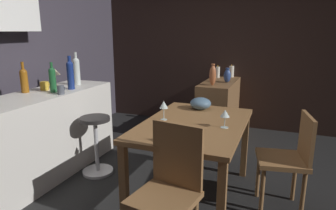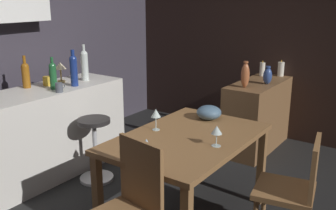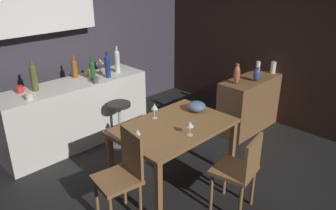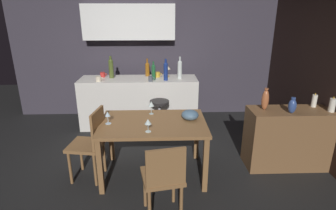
{
  "view_description": "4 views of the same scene",
  "coord_description": "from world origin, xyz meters",
  "px_view_note": "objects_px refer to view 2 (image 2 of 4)",
  "views": [
    {
      "loc": [
        -2.3,
        -0.93,
        1.54
      ],
      "look_at": [
        0.35,
        0.12,
        0.83
      ],
      "focal_mm": 31.89,
      "sensor_mm": 36.0,
      "label": 1
    },
    {
      "loc": [
        -2.19,
        -1.69,
        1.79
      ],
      "look_at": [
        0.31,
        0.08,
        0.91
      ],
      "focal_mm": 40.73,
      "sensor_mm": 36.0,
      "label": 2
    },
    {
      "loc": [
        -2.23,
        -2.52,
        2.39
      ],
      "look_at": [
        0.35,
        0.07,
        0.84
      ],
      "focal_mm": 35.68,
      "sensor_mm": 36.0,
      "label": 3
    },
    {
      "loc": [
        0.24,
        -3.31,
        2.05
      ],
      "look_at": [
        0.36,
        0.2,
        0.82
      ],
      "focal_mm": 28.86,
      "sensor_mm": 36.0,
      "label": 4
    }
  ],
  "objects_px": {
    "cup_slate": "(59,87)",
    "fruit_bowl": "(209,112)",
    "bar_stool": "(95,148)",
    "wine_bottle_clear": "(84,64)",
    "pillar_candle_short": "(281,69)",
    "sideboard_cabinet": "(258,115)",
    "wine_glass_left": "(156,114)",
    "wine_glass_right": "(217,131)",
    "vase_ceramic_blue": "(268,76)",
    "chair_near_window": "(128,208)",
    "wine_bottle_green": "(53,75)",
    "vase_copper": "(245,75)",
    "wine_bottle_cobalt": "(74,69)",
    "cup_mustard": "(48,81)",
    "counter_lamp": "(60,68)",
    "pillar_candle_tall": "(262,69)",
    "dining_table": "(187,146)",
    "chair_by_doorway": "(294,189)",
    "wine_bottle_amber": "(26,74)",
    "wine_glass_center": "(146,145)"
  },
  "relations": [
    {
      "from": "cup_slate",
      "to": "pillar_candle_tall",
      "type": "relative_size",
      "value": 0.54
    },
    {
      "from": "wine_bottle_clear",
      "to": "counter_lamp",
      "type": "xyz_separation_m",
      "value": [
        -0.22,
        0.13,
        -0.02
      ]
    },
    {
      "from": "dining_table",
      "to": "chair_by_doorway",
      "type": "relative_size",
      "value": 1.52
    },
    {
      "from": "pillar_candle_short",
      "to": "chair_by_doorway",
      "type": "bearing_deg",
      "value": -157.74
    },
    {
      "from": "pillar_candle_tall",
      "to": "pillar_candle_short",
      "type": "relative_size",
      "value": 0.96
    },
    {
      "from": "sideboard_cabinet",
      "to": "chair_near_window",
      "type": "relative_size",
      "value": 1.18
    },
    {
      "from": "chair_by_doorway",
      "to": "fruit_bowl",
      "type": "height_order",
      "value": "chair_by_doorway"
    },
    {
      "from": "wine_glass_center",
      "to": "cup_slate",
      "type": "relative_size",
      "value": 1.49
    },
    {
      "from": "chair_by_doorway",
      "to": "cup_mustard",
      "type": "xyz_separation_m",
      "value": [
        -0.05,
        2.56,
        0.46
      ]
    },
    {
      "from": "wine_glass_left",
      "to": "wine_glass_right",
      "type": "relative_size",
      "value": 1.13
    },
    {
      "from": "wine_bottle_green",
      "to": "vase_copper",
      "type": "bearing_deg",
      "value": -43.16
    },
    {
      "from": "wine_bottle_clear",
      "to": "vase_copper",
      "type": "bearing_deg",
      "value": -54.98
    },
    {
      "from": "pillar_candle_tall",
      "to": "sideboard_cabinet",
      "type": "bearing_deg",
      "value": -161.58
    },
    {
      "from": "sideboard_cabinet",
      "to": "cup_mustard",
      "type": "xyz_separation_m",
      "value": [
        -1.76,
        1.59,
        0.54
      ]
    },
    {
      "from": "chair_near_window",
      "to": "cup_slate",
      "type": "distance_m",
      "value": 1.69
    },
    {
      "from": "pillar_candle_short",
      "to": "counter_lamp",
      "type": "bearing_deg",
      "value": 140.9
    },
    {
      "from": "sideboard_cabinet",
      "to": "vase_ceramic_blue",
      "type": "bearing_deg",
      "value": -121.19
    },
    {
      "from": "bar_stool",
      "to": "wine_bottle_clear",
      "type": "bearing_deg",
      "value": 52.77
    },
    {
      "from": "sideboard_cabinet",
      "to": "wine_bottle_amber",
      "type": "distance_m",
      "value": 2.65
    },
    {
      "from": "pillar_candle_short",
      "to": "fruit_bowl",
      "type": "bearing_deg",
      "value": -179.95
    },
    {
      "from": "bar_stool",
      "to": "vase_ceramic_blue",
      "type": "xyz_separation_m",
      "value": [
        1.67,
        -1.09,
        0.57
      ]
    },
    {
      "from": "chair_by_doorway",
      "to": "counter_lamp",
      "type": "height_order",
      "value": "counter_lamp"
    },
    {
      "from": "wine_bottle_clear",
      "to": "pillar_candle_short",
      "type": "bearing_deg",
      "value": -39.94
    },
    {
      "from": "counter_lamp",
      "to": "pillar_candle_tall",
      "type": "height_order",
      "value": "counter_lamp"
    },
    {
      "from": "bar_stool",
      "to": "pillar_candle_tall",
      "type": "relative_size",
      "value": 3.32
    },
    {
      "from": "wine_glass_right",
      "to": "cup_mustard",
      "type": "distance_m",
      "value": 2.03
    },
    {
      "from": "fruit_bowl",
      "to": "wine_bottle_clear",
      "type": "distance_m",
      "value": 1.56
    },
    {
      "from": "sideboard_cabinet",
      "to": "bar_stool",
      "type": "xyz_separation_m",
      "value": [
        -1.74,
        0.97,
        -0.07
      ]
    },
    {
      "from": "cup_slate",
      "to": "vase_ceramic_blue",
      "type": "bearing_deg",
      "value": -37.18
    },
    {
      "from": "cup_mustard",
      "to": "wine_bottle_clear",
      "type": "bearing_deg",
      "value": -18.43
    },
    {
      "from": "sideboard_cabinet",
      "to": "wine_bottle_cobalt",
      "type": "distance_m",
      "value": 2.21
    },
    {
      "from": "wine_bottle_clear",
      "to": "cup_slate",
      "type": "distance_m",
      "value": 0.57
    },
    {
      "from": "dining_table",
      "to": "cup_slate",
      "type": "distance_m",
      "value": 1.45
    },
    {
      "from": "wine_glass_center",
      "to": "wine_bottle_amber",
      "type": "xyz_separation_m",
      "value": [
        0.42,
        1.86,
        0.18
      ]
    },
    {
      "from": "fruit_bowl",
      "to": "vase_copper",
      "type": "distance_m",
      "value": 1.01
    },
    {
      "from": "wine_bottle_clear",
      "to": "vase_ceramic_blue",
      "type": "distance_m",
      "value": 2.05
    },
    {
      "from": "wine_glass_left",
      "to": "cup_slate",
      "type": "bearing_deg",
      "value": 91.77
    },
    {
      "from": "pillar_candle_short",
      "to": "sideboard_cabinet",
      "type": "bearing_deg",
      "value": 170.46
    },
    {
      "from": "cup_slate",
      "to": "wine_bottle_amber",
      "type": "bearing_deg",
      "value": 99.24
    },
    {
      "from": "dining_table",
      "to": "wine_bottle_clear",
      "type": "bearing_deg",
      "value": 74.27
    },
    {
      "from": "bar_stool",
      "to": "wine_bottle_clear",
      "type": "xyz_separation_m",
      "value": [
        0.37,
        0.49,
        0.74
      ]
    },
    {
      "from": "chair_near_window",
      "to": "wine_bottle_green",
      "type": "xyz_separation_m",
      "value": [
        0.76,
        1.62,
        0.53
      ]
    },
    {
      "from": "dining_table",
      "to": "vase_copper",
      "type": "xyz_separation_m",
      "value": [
        1.46,
        0.18,
        0.31
      ]
    },
    {
      "from": "cup_slate",
      "to": "fruit_bowl",
      "type": "bearing_deg",
      "value": -68.46
    },
    {
      "from": "bar_stool",
      "to": "wine_bottle_clear",
      "type": "distance_m",
      "value": 0.96
    },
    {
      "from": "wine_bottle_cobalt",
      "to": "pillar_candle_short",
      "type": "height_order",
      "value": "wine_bottle_cobalt"
    },
    {
      "from": "wine_glass_right",
      "to": "wine_bottle_green",
      "type": "distance_m",
      "value": 1.85
    },
    {
      "from": "fruit_bowl",
      "to": "wine_bottle_green",
      "type": "bearing_deg",
      "value": 107.91
    },
    {
      "from": "cup_mustard",
      "to": "pillar_candle_tall",
      "type": "xyz_separation_m",
      "value": [
        2.11,
        -1.48,
        -0.04
      ]
    },
    {
      "from": "wine_glass_right",
      "to": "vase_ceramic_blue",
      "type": "xyz_separation_m",
      "value": [
        1.8,
        0.32,
        0.06
      ]
    }
  ]
}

